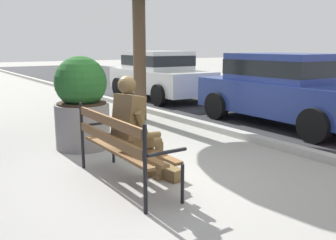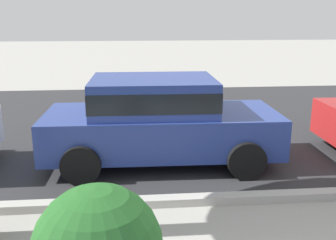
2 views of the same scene
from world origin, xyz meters
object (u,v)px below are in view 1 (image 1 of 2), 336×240
object	(u,v)px
bronze_statue_seated	(139,132)
concrete_planter	(82,104)
parked_car_white	(159,73)
park_bench	(120,143)
parked_car_blue	(285,87)

from	to	relation	value
bronze_statue_seated	concrete_planter	distance (m)	2.02
concrete_planter	parked_car_white	xyz separation A→B (m)	(-4.38, 4.40, 0.08)
park_bench	concrete_planter	xyz separation A→B (m)	(-1.94, 0.27, 0.22)
bronze_statue_seated	concrete_planter	xyz separation A→B (m)	(-2.02, 0.06, 0.09)
concrete_planter	park_bench	bearing A→B (deg)	-8.05
bronze_statue_seated	concrete_planter	bearing A→B (deg)	178.28
park_bench	parked_car_blue	world-z (taller)	parked_car_blue
parked_car_white	parked_car_blue	size ratio (longest dim) A/B	1.00
concrete_planter	parked_car_blue	world-z (taller)	parked_car_blue
concrete_planter	parked_car_blue	xyz separation A→B (m)	(0.70, 4.40, 0.08)
parked_car_white	parked_car_blue	bearing A→B (deg)	0.00
park_bench	bronze_statue_seated	xyz separation A→B (m)	(0.08, 0.21, 0.12)
park_bench	concrete_planter	distance (m)	1.97
bronze_statue_seated	parked_car_white	bearing A→B (deg)	145.18
park_bench	concrete_planter	bearing A→B (deg)	171.95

